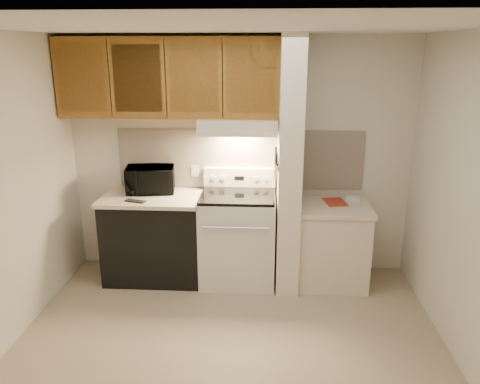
{
  "coord_description": "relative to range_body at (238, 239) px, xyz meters",
  "views": [
    {
      "loc": [
        0.29,
        -3.35,
        2.36
      ],
      "look_at": [
        0.05,
        0.75,
        1.1
      ],
      "focal_mm": 35.0,
      "sensor_mm": 36.0,
      "label": 1
    }
  ],
  "objects": [
    {
      "name": "red_folder",
      "position": [
        0.99,
        0.09,
        0.39
      ],
      "size": [
        0.25,
        0.3,
        0.01
      ],
      "primitive_type": "cube",
      "rotation": [
        0.0,
        0.0,
        0.17
      ],
      "color": "#AA3120",
      "rests_on": "right_countertop"
    },
    {
      "name": "knife_blade_a",
      "position": [
        0.38,
        -0.23,
        0.76
      ],
      "size": [
        0.01,
        0.03,
        0.16
      ],
      "primitive_type": "cube",
      "color": "silver",
      "rests_on": "knife_strip"
    },
    {
      "name": "right_countertop",
      "position": [
        0.97,
        -0.01,
        0.37
      ],
      "size": [
        0.74,
        0.64,
        0.04
      ],
      "primitive_type": "cube",
      "color": "beige",
      "rests_on": "right_cab_base"
    },
    {
      "name": "cab_door_b",
      "position": [
        -0.96,
        0.01,
        1.62
      ],
      "size": [
        0.46,
        0.01,
        0.63
      ],
      "primitive_type": "cube",
      "color": "brown",
      "rests_on": "upper_cabinets"
    },
    {
      "name": "knife_handle_a",
      "position": [
        0.38,
        -0.23,
        0.91
      ],
      "size": [
        0.02,
        0.02,
        0.1
      ],
      "primitive_type": "cylinder",
      "color": "black",
      "rests_on": "knife_strip"
    },
    {
      "name": "knife_blade_e",
      "position": [
        0.38,
        0.11,
        0.75
      ],
      "size": [
        0.01,
        0.04,
        0.18
      ],
      "primitive_type": "cube",
      "color": "silver",
      "rests_on": "knife_strip"
    },
    {
      "name": "floor",
      "position": [
        0.0,
        -1.16,
        -0.46
      ],
      "size": [
        3.6,
        3.6,
        0.0
      ],
      "primitive_type": "plane",
      "color": "tan",
      "rests_on": "ground"
    },
    {
      "name": "upper_cabinets",
      "position": [
        -0.69,
        0.17,
        1.62
      ],
      "size": [
        2.18,
        0.33,
        0.77
      ],
      "primitive_type": "cube",
      "color": "brown",
      "rests_on": "wall_back"
    },
    {
      "name": "right_cab_base",
      "position": [
        0.97,
        -0.01,
        -0.06
      ],
      "size": [
        0.7,
        0.6,
        0.81
      ],
      "primitive_type": "cube",
      "color": "beige",
      "rests_on": "floor"
    },
    {
      "name": "partition_pillar",
      "position": [
        0.51,
        -0.01,
        0.79
      ],
      "size": [
        0.22,
        0.7,
        2.5
      ],
      "primitive_type": "cube",
      "color": "silver",
      "rests_on": "floor"
    },
    {
      "name": "range_body",
      "position": [
        0.0,
        0.0,
        0.0
      ],
      "size": [
        0.76,
        0.65,
        0.92
      ],
      "primitive_type": "cube",
      "color": "silver",
      "rests_on": "floor"
    },
    {
      "name": "knife_blade_c",
      "position": [
        0.38,
        -0.07,
        0.74
      ],
      "size": [
        0.01,
        0.04,
        0.2
      ],
      "primitive_type": "cube",
      "color": "silver",
      "rests_on": "knife_strip"
    },
    {
      "name": "range_knob_right_inner",
      "position": [
        0.18,
        0.24,
        0.59
      ],
      "size": [
        0.05,
        0.02,
        0.05
      ],
      "primitive_type": "cylinder",
      "rotation": [
        1.57,
        0.0,
        0.0
      ],
      "color": "silver",
      "rests_on": "range_backguard"
    },
    {
      "name": "teal_jar",
      "position": [
        -0.83,
        0.23,
        0.49
      ],
      "size": [
        0.09,
        0.09,
        0.09
      ],
      "primitive_type": "cylinder",
      "rotation": [
        0.0,
        0.0,
        -0.17
      ],
      "color": "#1A5B4F",
      "rests_on": "left_countertop"
    },
    {
      "name": "pillar_trim",
      "position": [
        0.39,
        -0.01,
        0.84
      ],
      "size": [
        0.01,
        0.7,
        0.04
      ],
      "primitive_type": "cube",
      "color": "brown",
      "rests_on": "partition_pillar"
    },
    {
      "name": "knife_handle_c",
      "position": [
        0.38,
        -0.07,
        0.91
      ],
      "size": [
        0.02,
        0.02,
        0.1
      ],
      "primitive_type": "cylinder",
      "color": "black",
      "rests_on": "knife_strip"
    },
    {
      "name": "oven_handle",
      "position": [
        0.0,
        -0.35,
        0.26
      ],
      "size": [
        0.65,
        0.02,
        0.02
      ],
      "primitive_type": "cylinder",
      "rotation": [
        0.0,
        1.57,
        0.0
      ],
      "color": "silver",
      "rests_on": "range_body"
    },
    {
      "name": "wall_back",
      "position": [
        0.0,
        0.34,
        0.79
      ],
      "size": [
        3.6,
        2.5,
        0.02
      ],
      "primitive_type": "cube",
      "rotation": [
        1.57,
        0.0,
        0.0
      ],
      "color": "beige",
      "rests_on": "floor"
    },
    {
      "name": "left_countertop",
      "position": [
        -0.88,
        0.01,
        0.43
      ],
      "size": [
        1.04,
        0.67,
        0.04
      ],
      "primitive_type": "cube",
      "color": "beige",
      "rests_on": "dishwasher_front"
    },
    {
      "name": "ceiling",
      "position": [
        0.0,
        -1.16,
        2.04
      ],
      "size": [
        3.6,
        3.6,
        0.0
      ],
      "primitive_type": "plane",
      "rotation": [
        3.14,
        0.0,
        0.0
      ],
      "color": "white",
      "rests_on": "wall_back"
    },
    {
      "name": "range_knob_left_inner",
      "position": [
        -0.18,
        0.24,
        0.59
      ],
      "size": [
        0.05,
        0.02,
        0.05
      ],
      "primitive_type": "cylinder",
      "rotation": [
        1.57,
        0.0,
        0.0
      ],
      "color": "silver",
      "rests_on": "range_backguard"
    },
    {
      "name": "oven_window",
      "position": [
        0.0,
        -0.32,
        0.04
      ],
      "size": [
        0.5,
        0.01,
        0.3
      ],
      "primitive_type": "cube",
      "color": "black",
      "rests_on": "range_body"
    },
    {
      "name": "oven_mitt",
      "position": [
        0.38,
        0.17,
        0.76
      ],
      "size": [
        0.03,
        0.11,
        0.26
      ],
      "primitive_type": "cube",
      "color": "gray",
      "rests_on": "partition_pillar"
    },
    {
      "name": "cab_door_d",
      "position": [
        0.13,
        0.01,
        1.62
      ],
      "size": [
        0.46,
        0.01,
        0.63
      ],
      "primitive_type": "cube",
      "color": "brown",
      "rests_on": "upper_cabinets"
    },
    {
      "name": "microwave",
      "position": [
        -0.93,
        0.15,
        0.59
      ],
      "size": [
        0.54,
        0.41,
        0.27
      ],
      "primitive_type": "imported",
      "rotation": [
        0.0,
        0.0,
        0.16
      ],
      "color": "black",
      "rests_on": "left_countertop"
    },
    {
      "name": "dishwasher_front",
      "position": [
        -0.88,
        0.01,
        -0.03
      ],
      "size": [
        1.0,
        0.63,
        0.87
      ],
      "primitive_type": "cube",
      "color": "black",
      "rests_on": "floor"
    },
    {
      "name": "white_box",
      "position": [
        1.19,
        0.17,
        0.41
      ],
      "size": [
        0.16,
        0.12,
        0.04
      ],
      "primitive_type": "cube",
      "rotation": [
        0.0,
        0.0,
        -0.22
      ],
      "color": "white",
      "rests_on": "right_countertop"
    },
    {
      "name": "backsplash",
      "position": [
        0.0,
        0.33,
        0.78
      ],
      "size": [
        2.6,
        0.02,
        0.63
      ],
      "primitive_type": "cube",
      "color": "white",
      "rests_on": "wall_back"
    },
    {
      "name": "knife_strip",
      "position": [
        0.39,
        -0.06,
        0.86
      ],
      "size": [
        0.02,
        0.42,
        0.04
      ],
      "primitive_type": "cube",
      "color": "black",
      "rests_on": "partition_pillar"
    },
    {
      "name": "cab_gap_c",
      "position": [
        -0.14,
        0.01,
        1.62
      ],
      "size": [
        0.01,
        0.01,
        0.73
      ],
      "primitive_type": "cube",
      "color": "black",
      "rests_on": "upper_cabinets"
    },
    {
      "name": "range_knob_right_outer",
      "position": [
        0.28,
        0.24,
        0.59
      ],
      "size": [
        0.05,
        0.02,
        0.05
      ],
      "primitive_type": "cylinder",
      "rotation": [
        1.57,
        0.0,
        0.0
      ],
      "color": "silver",
      "rests_on": "range_backguard"
    },
    {
      "name": "knife_handle_b",
      "position": [
        0.38,
        -0.14,
        0.91
      ],
      "size": [
        0.02,
        0.02,
        0.1
      ],
      "primitive_type": "cylinder",
      "color": "black",
      "rests_on": "knife_strip"
    },
    {
      "name": "cab_gap_b",
      "position": [
        -0.69,
        0.01,
        1.62
      ],
      "size": [
        0.01,
        0.01,
        0.73
      ],
      "primitive_type": "cube",
      "color": "black",
      "rests_on": "upper_cabinets"
    },
    {
      "name": "range_knob_left_outer",
      "position": [
        -0.28,
        0.24,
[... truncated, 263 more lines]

